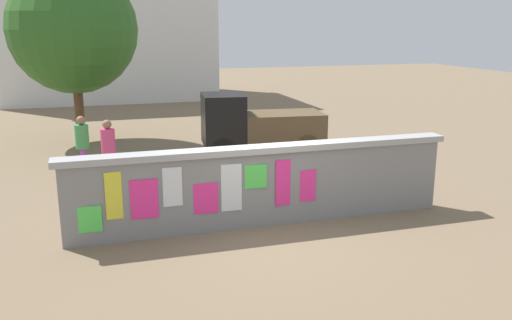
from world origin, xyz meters
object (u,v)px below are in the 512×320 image
at_px(person_bystander, 108,146).
at_px(tree_roadside, 73,29).
at_px(motorcycle, 318,174).
at_px(person_walking, 82,141).
at_px(bicycle_near, 195,182).
at_px(auto_rickshaw_truck, 256,125).

height_order(person_bystander, tree_roadside, tree_roadside).
height_order(motorcycle, person_walking, person_walking).
relative_size(bicycle_near, person_walking, 1.05).
distance_m(auto_rickshaw_truck, motorcycle, 4.19).
bearing_deg(bicycle_near, person_walking, 135.84).
height_order(bicycle_near, person_bystander, person_bystander).
xyz_separation_m(auto_rickshaw_truck, bicycle_near, (-2.56, -3.63, -0.54)).
bearing_deg(tree_roadside, motorcycle, -54.47).
bearing_deg(person_bystander, person_walking, 128.48).
bearing_deg(motorcycle, person_walking, 151.09).
height_order(bicycle_near, person_walking, person_walking).
relative_size(motorcycle, person_walking, 1.17).
distance_m(auto_rickshaw_truck, tree_roadside, 6.65).
relative_size(auto_rickshaw_truck, motorcycle, 1.97).
relative_size(auto_rickshaw_truck, person_walking, 2.31).
bearing_deg(bicycle_near, motorcycle, -10.72).
distance_m(bicycle_near, person_bystander, 2.49).
bearing_deg(bicycle_near, tree_roadside, 110.03).
relative_size(person_walking, tree_roadside, 0.28).
distance_m(bicycle_near, person_walking, 3.43).
bearing_deg(bicycle_near, person_bystander, 138.81).
relative_size(auto_rickshaw_truck, tree_roadside, 0.65).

